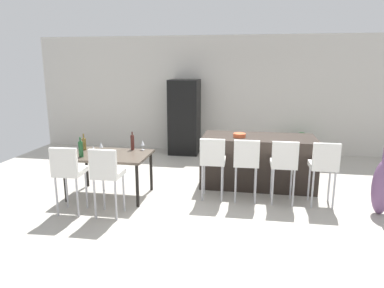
{
  "coord_description": "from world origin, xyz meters",
  "views": [
    {
      "loc": [
        0.62,
        -5.75,
        2.22
      ],
      "look_at": [
        -0.39,
        0.1,
        0.85
      ],
      "focal_mm": 32.68,
      "sensor_mm": 36.0,
      "label": 1
    }
  ],
  "objects_px": {
    "wine_glass_left": "(143,143)",
    "bar_chair_middle": "(246,160)",
    "wine_bottle_inner": "(132,142)",
    "wine_glass_right": "(93,149)",
    "dining_table": "(109,158)",
    "dining_chair_near": "(68,169)",
    "wine_bottle_end": "(81,149)",
    "wine_bottle_middle": "(84,144)",
    "kitchen_island": "(258,161)",
    "dining_chair_far": "(107,172)",
    "fruit_bowl": "(239,135)",
    "refrigerator": "(184,117)",
    "wine_glass_far": "(101,145)",
    "potted_plant": "(301,143)",
    "bar_chair_right": "(284,162)",
    "floor_vase": "(382,187)",
    "bar_chair_far": "(324,164)",
    "bar_chair_left": "(213,159)"
  },
  "relations": [
    {
      "from": "wine_glass_left",
      "to": "bar_chair_middle",
      "type": "bearing_deg",
      "value": -6.83
    },
    {
      "from": "wine_bottle_inner",
      "to": "wine_glass_right",
      "type": "distance_m",
      "value": 0.72
    },
    {
      "from": "dining_table",
      "to": "wine_glass_left",
      "type": "xyz_separation_m",
      "value": [
        0.48,
        0.37,
        0.19
      ]
    },
    {
      "from": "dining_chair_near",
      "to": "wine_bottle_end",
      "type": "relative_size",
      "value": 3.2
    },
    {
      "from": "wine_bottle_middle",
      "to": "wine_glass_right",
      "type": "distance_m",
      "value": 0.53
    },
    {
      "from": "kitchen_island",
      "to": "dining_chair_far",
      "type": "relative_size",
      "value": 1.94
    },
    {
      "from": "bar_chair_middle",
      "to": "fruit_bowl",
      "type": "distance_m",
      "value": 0.8
    },
    {
      "from": "dining_chair_near",
      "to": "refrigerator",
      "type": "relative_size",
      "value": 0.57
    },
    {
      "from": "wine_glass_far",
      "to": "fruit_bowl",
      "type": "bearing_deg",
      "value": 19.07
    },
    {
      "from": "bar_chair_middle",
      "to": "wine_bottle_end",
      "type": "xyz_separation_m",
      "value": [
        -2.65,
        -0.4,
        0.17
      ]
    },
    {
      "from": "refrigerator",
      "to": "wine_glass_left",
      "type": "bearing_deg",
      "value": -94.31
    },
    {
      "from": "wine_bottle_end",
      "to": "potted_plant",
      "type": "bearing_deg",
      "value": 40.79
    },
    {
      "from": "bar_chair_middle",
      "to": "bar_chair_right",
      "type": "bearing_deg",
      "value": -0.0
    },
    {
      "from": "floor_vase",
      "to": "dining_table",
      "type": "bearing_deg",
      "value": 179.83
    },
    {
      "from": "dining_chair_far",
      "to": "wine_glass_right",
      "type": "xyz_separation_m",
      "value": [
        -0.48,
        0.62,
        0.17
      ]
    },
    {
      "from": "wine_bottle_middle",
      "to": "potted_plant",
      "type": "xyz_separation_m",
      "value": [
        4.06,
        2.91,
        -0.48
      ]
    },
    {
      "from": "dining_chair_near",
      "to": "bar_chair_middle",
      "type": "bearing_deg",
      "value": 20.34
    },
    {
      "from": "bar_chair_far",
      "to": "potted_plant",
      "type": "xyz_separation_m",
      "value": [
        0.05,
        2.96,
        -0.33
      ]
    },
    {
      "from": "potted_plant",
      "to": "fruit_bowl",
      "type": "bearing_deg",
      "value": -122.22
    },
    {
      "from": "wine_glass_far",
      "to": "refrigerator",
      "type": "bearing_deg",
      "value": 74.11
    },
    {
      "from": "bar_chair_far",
      "to": "wine_glass_left",
      "type": "xyz_separation_m",
      "value": [
        -3.0,
        0.22,
        0.17
      ]
    },
    {
      "from": "wine_glass_right",
      "to": "bar_chair_middle",
      "type": "bearing_deg",
      "value": 7.84
    },
    {
      "from": "bar_chair_middle",
      "to": "dining_chair_near",
      "type": "height_order",
      "value": "same"
    },
    {
      "from": "dining_table",
      "to": "potted_plant",
      "type": "bearing_deg",
      "value": 41.4
    },
    {
      "from": "fruit_bowl",
      "to": "bar_chair_middle",
      "type": "bearing_deg",
      "value": -78.82
    },
    {
      "from": "bar_chair_left",
      "to": "wine_bottle_end",
      "type": "distance_m",
      "value": 2.15
    },
    {
      "from": "bar_chair_left",
      "to": "dining_chair_far",
      "type": "xyz_separation_m",
      "value": [
        -1.43,
        -0.96,
        0.0
      ]
    },
    {
      "from": "bar_chair_left",
      "to": "wine_bottle_end",
      "type": "height_order",
      "value": "wine_bottle_end"
    },
    {
      "from": "dining_chair_near",
      "to": "wine_bottle_middle",
      "type": "height_order",
      "value": "dining_chair_near"
    },
    {
      "from": "bar_chair_middle",
      "to": "floor_vase",
      "type": "xyz_separation_m",
      "value": [
        2.01,
        -0.16,
        -0.27
      ]
    },
    {
      "from": "wine_bottle_inner",
      "to": "wine_glass_far",
      "type": "relative_size",
      "value": 1.84
    },
    {
      "from": "wine_bottle_middle",
      "to": "potted_plant",
      "type": "relative_size",
      "value": 0.46
    },
    {
      "from": "kitchen_island",
      "to": "wine_bottle_middle",
      "type": "bearing_deg",
      "value": -164.99
    },
    {
      "from": "dining_table",
      "to": "fruit_bowl",
      "type": "relative_size",
      "value": 6.0
    },
    {
      "from": "wine_glass_right",
      "to": "fruit_bowl",
      "type": "distance_m",
      "value": 2.55
    },
    {
      "from": "wine_glass_far",
      "to": "refrigerator",
      "type": "distance_m",
      "value": 3.14
    },
    {
      "from": "dining_chair_far",
      "to": "kitchen_island",
      "type": "bearing_deg",
      "value": 39.79
    },
    {
      "from": "kitchen_island",
      "to": "bar_chair_right",
      "type": "xyz_separation_m",
      "value": [
        0.39,
        -0.86,
        0.24
      ]
    },
    {
      "from": "dining_table",
      "to": "refrigerator",
      "type": "bearing_deg",
      "value": 77.64
    },
    {
      "from": "bar_chair_far",
      "to": "wine_glass_right",
      "type": "relative_size",
      "value": 6.03
    },
    {
      "from": "dining_chair_near",
      "to": "wine_glass_right",
      "type": "xyz_separation_m",
      "value": [
        0.12,
        0.62,
        0.17
      ]
    },
    {
      "from": "dining_chair_far",
      "to": "floor_vase",
      "type": "bearing_deg",
      "value": 11.24
    },
    {
      "from": "wine_bottle_inner",
      "to": "potted_plant",
      "type": "distance_m",
      "value": 4.28
    },
    {
      "from": "kitchen_island",
      "to": "bar_chair_left",
      "type": "xyz_separation_m",
      "value": [
        -0.74,
        -0.86,
        0.24
      ]
    },
    {
      "from": "bar_chair_right",
      "to": "dining_table",
      "type": "relative_size",
      "value": 0.78
    },
    {
      "from": "wine_bottle_inner",
      "to": "floor_vase",
      "type": "bearing_deg",
      "value": -5.28
    },
    {
      "from": "bar_chair_left",
      "to": "floor_vase",
      "type": "bearing_deg",
      "value": -3.68
    },
    {
      "from": "bar_chair_left",
      "to": "refrigerator",
      "type": "distance_m",
      "value": 3.16
    },
    {
      "from": "wine_bottle_end",
      "to": "wine_glass_far",
      "type": "bearing_deg",
      "value": 61.28
    },
    {
      "from": "kitchen_island",
      "to": "dining_table",
      "type": "height_order",
      "value": "kitchen_island"
    }
  ]
}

